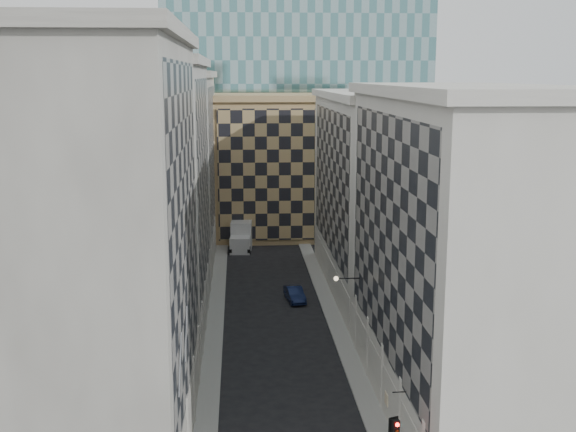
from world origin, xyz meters
name	(u,v)px	position (x,y,z in m)	size (l,w,h in m)	color
sidewalk_west	(214,331)	(-5.25, 30.00, 0.07)	(1.50, 100.00, 0.15)	gray
sidewalk_east	(338,328)	(5.25, 30.00, 0.07)	(1.50, 100.00, 0.15)	gray
bldg_left_a	(96,251)	(-10.88, 11.00, 11.82)	(10.80, 22.80, 23.70)	gray
bldg_left_b	(146,194)	(-10.88, 33.00, 11.32)	(10.80, 22.80, 22.70)	#9A988F
bldg_left_c	(170,168)	(-10.88, 55.00, 10.83)	(10.80, 22.80, 21.70)	gray
bldg_right_a	(462,253)	(10.88, 15.00, 10.32)	(10.80, 26.80, 20.70)	beige
bldg_right_b	(379,192)	(10.89, 42.00, 9.85)	(10.80, 28.80, 19.70)	beige
tan_block	(276,165)	(2.00, 67.90, 9.44)	(16.80, 14.80, 18.80)	tan
church_tower	(257,36)	(0.00, 82.00, 26.95)	(7.20, 7.20, 51.50)	#302B25
flagpoles_left	(183,348)	(-5.90, 6.00, 8.00)	(0.10, 6.33, 2.33)	gray
bracket_lamp	(338,279)	(4.38, 24.00, 6.20)	(1.98, 0.36, 0.36)	black
box_truck	(241,237)	(-2.77, 59.59, 1.49)	(2.97, 6.38, 3.41)	silver
dark_car	(295,294)	(2.18, 38.00, 0.69)	(1.45, 4.16, 1.37)	#101A3D
shop_sign	(388,398)	(4.97, 8.41, 3.84)	(1.12, 0.68, 0.75)	black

